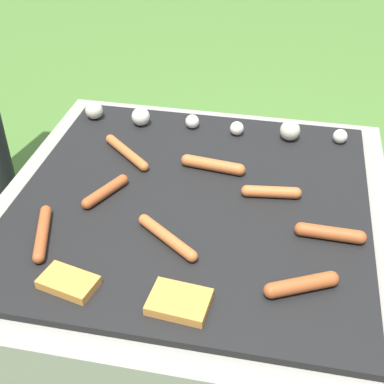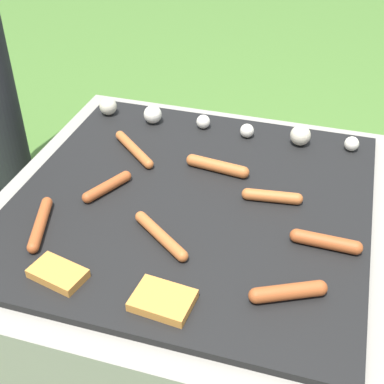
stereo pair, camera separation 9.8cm
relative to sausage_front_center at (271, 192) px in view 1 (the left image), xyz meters
name	(u,v)px [view 1 (the left image)]	position (x,y,z in m)	size (l,w,h in m)	color
ground_plane	(192,320)	(-0.19, -0.05, -0.47)	(14.00, 14.00, 0.00)	#47702D
grill	(192,266)	(-0.19, -0.05, -0.25)	(0.98, 0.98, 0.46)	gray
sausage_back_center	(213,165)	(-0.16, 0.09, 0.00)	(0.18, 0.05, 0.03)	#B7602D
sausage_mid_left	(302,285)	(0.08, -0.30, 0.00)	(0.15, 0.09, 0.03)	#A34C23
sausage_front_left	(167,237)	(-0.21, -0.21, 0.00)	(0.16, 0.12, 0.03)	#B7602D
sausage_front_right	(42,233)	(-0.49, -0.25, 0.00)	(0.08, 0.18, 0.03)	#A34C23
sausage_mid_right	(105,191)	(-0.40, -0.08, 0.00)	(0.08, 0.14, 0.03)	#A34C23
sausage_front_center	(271,192)	(0.00, 0.00, 0.00)	(0.15, 0.04, 0.03)	#B7602D
sausage_back_left	(127,152)	(-0.41, 0.11, 0.00)	(0.16, 0.14, 0.03)	#B7602D
sausage_back_right	(330,233)	(0.14, -0.13, 0.00)	(0.16, 0.03, 0.03)	#A34C23
bread_slice_right	(68,282)	(-0.38, -0.38, 0.00)	(0.13, 0.09, 0.02)	#D18438
bread_slice_center	(179,302)	(-0.15, -0.39, 0.00)	(0.12, 0.10, 0.02)	#D18438
mushroom_row	(201,122)	(-0.23, 0.29, 0.01)	(0.79, 0.07, 0.06)	beige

